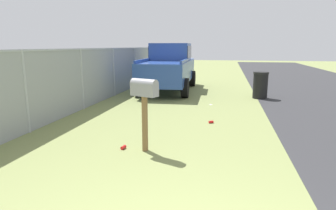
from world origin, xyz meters
name	(u,v)px	position (x,y,z in m)	size (l,w,h in m)	color
mailbox	(144,93)	(3.33, 1.28, 1.11)	(0.38, 0.56, 1.38)	brown
pickup_truck	(169,66)	(11.10, 2.37, 1.10)	(5.21, 2.25, 2.09)	#284793
trash_bin	(260,85)	(9.70, -1.45, 0.51)	(0.57, 0.57, 1.01)	black
fence_section	(100,73)	(7.89, 4.25, 1.02)	(13.19, 0.07, 1.90)	#9EA3A8
litter_can_by_mailbox	(123,147)	(3.33, 1.72, 0.03)	(0.07, 0.07, 0.12)	red
litter_wrapper_near_hydrant	(211,105)	(8.06, 0.31, 0.00)	(0.12, 0.08, 0.01)	silver
litter_can_midfield_a	(211,122)	(5.62, 0.16, 0.03)	(0.07, 0.07, 0.12)	red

